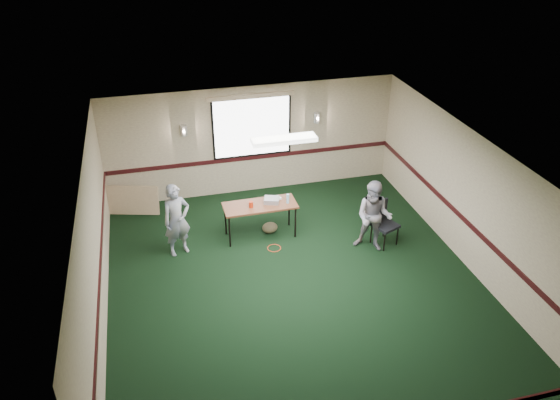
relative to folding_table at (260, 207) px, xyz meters
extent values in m
plane|color=black|center=(0.28, -1.92, -0.72)|extent=(8.00, 8.00, 0.00)
plane|color=tan|center=(0.28, 2.08, 0.63)|extent=(7.00, 0.00, 7.00)
plane|color=tan|center=(-3.22, -1.92, 0.63)|extent=(0.00, 8.00, 8.00)
plane|color=tan|center=(3.78, -1.92, 0.63)|extent=(0.00, 8.00, 8.00)
plane|color=silver|center=(0.28, -1.92, 1.98)|extent=(8.00, 8.00, 0.00)
cube|color=black|center=(0.28, 2.06, 0.18)|extent=(7.00, 0.03, 0.10)
cube|color=black|center=(-3.20, -1.92, 0.18)|extent=(0.03, 8.00, 0.10)
cube|color=black|center=(3.77, -1.92, 0.18)|extent=(0.03, 8.00, 0.10)
cube|color=black|center=(0.28, 2.05, 0.98)|extent=(1.90, 0.01, 1.50)
cube|color=white|center=(0.28, 2.05, 0.98)|extent=(1.80, 0.02, 1.40)
cube|color=beige|center=(0.28, 2.05, 1.75)|extent=(2.05, 0.08, 0.10)
cylinder|color=silver|center=(-1.32, 2.02, 1.08)|extent=(0.16, 0.16, 0.25)
cylinder|color=silver|center=(1.88, 2.02, 1.08)|extent=(0.16, 0.16, 0.25)
cube|color=white|center=(0.28, -0.92, 1.92)|extent=(1.20, 0.32, 0.08)
cube|color=#512B17|center=(0.00, 0.00, 0.04)|extent=(1.57, 0.64, 0.04)
cylinder|color=black|center=(-0.72, -0.26, -0.35)|extent=(0.04, 0.04, 0.74)
cylinder|color=black|center=(0.72, -0.24, -0.35)|extent=(0.04, 0.04, 0.74)
cylinder|color=black|center=(-0.72, 0.24, -0.35)|extent=(0.04, 0.04, 0.74)
cylinder|color=black|center=(0.72, 0.26, -0.35)|extent=(0.04, 0.04, 0.74)
cube|color=gray|center=(0.26, 0.04, 0.11)|extent=(0.38, 0.35, 0.10)
cube|color=white|center=(0.39, 0.14, 0.08)|extent=(0.22, 0.20, 0.05)
cylinder|color=#B3270B|center=(-0.20, -0.05, 0.12)|extent=(0.09, 0.09, 0.13)
cylinder|color=#84BDD8|center=(0.59, -0.08, 0.16)|extent=(0.06, 0.06, 0.21)
ellipsoid|color=#4E442C|center=(0.22, 0.06, -0.60)|extent=(0.38, 0.31, 0.25)
torus|color=#DE441B|center=(0.17, -0.56, -0.72)|extent=(0.31, 0.31, 0.01)
cube|color=tan|center=(-2.72, 1.68, -0.38)|extent=(1.34, 0.56, 0.68)
cube|color=black|center=(2.48, -0.96, -0.26)|extent=(0.60, 0.60, 0.06)
cube|color=black|center=(2.40, -0.75, -0.01)|extent=(0.45, 0.22, 0.46)
cylinder|color=black|center=(2.37, -1.22, -0.51)|extent=(0.03, 0.03, 0.43)
cylinder|color=black|center=(2.74, -1.07, -0.51)|extent=(0.03, 0.03, 0.43)
cylinder|color=black|center=(2.23, -0.85, -0.51)|extent=(0.03, 0.03, 0.43)
cylinder|color=black|center=(2.59, -0.71, -0.51)|extent=(0.03, 0.03, 0.43)
imported|color=#394A7E|center=(-1.77, -0.19, 0.06)|extent=(0.67, 0.55, 1.57)
imported|color=#7385B2|center=(2.15, -1.05, 0.06)|extent=(0.96, 0.91, 1.56)
camera|label=1|loc=(-2.07, -9.78, 5.92)|focal=35.00mm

